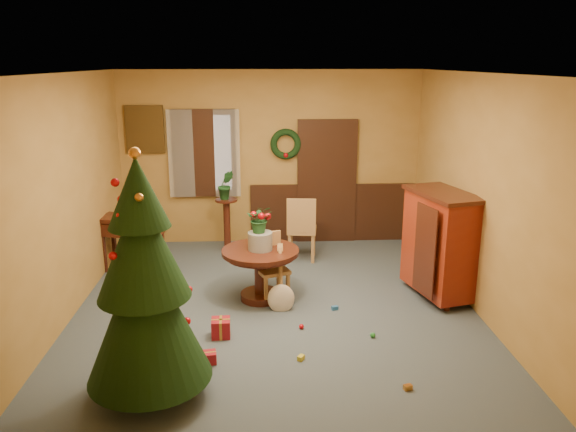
{
  "coord_description": "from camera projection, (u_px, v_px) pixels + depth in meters",
  "views": [
    {
      "loc": [
        -0.17,
        -6.59,
        3.04
      ],
      "look_at": [
        0.18,
        0.4,
        1.09
      ],
      "focal_mm": 35.0,
      "sensor_mm": 36.0,
      "label": 1
    }
  ],
  "objects": [
    {
      "name": "gift_a",
      "position": [
        151.0,
        358.0,
        5.77
      ],
      "size": [
        0.38,
        0.33,
        0.17
      ],
      "color": "brown",
      "rests_on": "floor"
    },
    {
      "name": "centerpiece_plant",
      "position": [
        260.0,
        219.0,
        7.11
      ],
      "size": [
        0.32,
        0.28,
        0.36
      ],
      "primitive_type": "imported",
      "color": "#1E4C23",
      "rests_on": "urn"
    },
    {
      "name": "chair_far",
      "position": [
        302.0,
        227.0,
        8.68
      ],
      "size": [
        0.5,
        0.5,
        1.03
      ],
      "color": "#8F5D39",
      "rests_on": "floor"
    },
    {
      "name": "christmas_tree",
      "position": [
        144.0,
        285.0,
        4.97
      ],
      "size": [
        1.14,
        1.14,
        2.35
      ],
      "color": "#382111",
      "rests_on": "floor"
    },
    {
      "name": "urn",
      "position": [
        260.0,
        241.0,
        7.19
      ],
      "size": [
        0.31,
        0.31,
        0.23
      ],
      "primitive_type": "cylinder",
      "color": "slate",
      "rests_on": "dining_table"
    },
    {
      "name": "guitar",
      "position": [
        281.0,
        281.0,
        6.95
      ],
      "size": [
        0.35,
        0.52,
        0.78
      ],
      "primitive_type": null,
      "rotation": [
        -0.49,
        0.0,
        0.02
      ],
      "color": "beige",
      "rests_on": "floor"
    },
    {
      "name": "stand_plant",
      "position": [
        226.0,
        185.0,
        8.86
      ],
      "size": [
        0.3,
        0.26,
        0.46
      ],
      "primitive_type": "imported",
      "rotation": [
        0.0,
        0.0,
        0.23
      ],
      "color": "#19471E",
      "rests_on": "plant_stand"
    },
    {
      "name": "toy_c",
      "position": [
        301.0,
        358.0,
        5.89
      ],
      "size": [
        0.09,
        0.09,
        0.05
      ],
      "primitive_type": "cube",
      "rotation": [
        0.0,
        0.0,
        0.97
      ],
      "color": "gold",
      "rests_on": "floor"
    },
    {
      "name": "toy_b",
      "position": [
        373.0,
        335.0,
        6.36
      ],
      "size": [
        0.06,
        0.06,
        0.06
      ],
      "primitive_type": "sphere",
      "color": "#228031",
      "rests_on": "floor"
    },
    {
      "name": "gift_b",
      "position": [
        221.0,
        328.0,
        6.37
      ],
      "size": [
        0.22,
        0.22,
        0.21
      ],
      "color": "maroon",
      "rests_on": "floor"
    },
    {
      "name": "gift_d",
      "position": [
        200.0,
        358.0,
        5.81
      ],
      "size": [
        0.36,
        0.19,
        0.12
      ],
      "color": "maroon",
      "rests_on": "floor"
    },
    {
      "name": "writing_desk",
      "position": [
        132.0,
        230.0,
        8.28
      ],
      "size": [
        1.01,
        0.65,
        0.82
      ],
      "color": "black",
      "rests_on": "floor"
    },
    {
      "name": "toy_e",
      "position": [
        408.0,
        387.0,
        5.36
      ],
      "size": [
        0.09,
        0.07,
        0.05
      ],
      "primitive_type": "cube",
      "rotation": [
        0.0,
        0.0,
        0.29
      ],
      "color": "#C87F2F",
      "rests_on": "floor"
    },
    {
      "name": "chair_near",
      "position": [
        270.0,
        264.0,
        7.33
      ],
      "size": [
        0.49,
        0.49,
        0.88
      ],
      "color": "#8F5D39",
      "rests_on": "floor"
    },
    {
      "name": "dining_table",
      "position": [
        261.0,
        265.0,
        7.27
      ],
      "size": [
        1.0,
        1.0,
        0.69
      ],
      "color": "black",
      "rests_on": "floor"
    },
    {
      "name": "sideboard",
      "position": [
        440.0,
        242.0,
        7.29
      ],
      "size": [
        0.85,
        1.23,
        1.43
      ],
      "color": "#59100A",
      "rests_on": "floor"
    },
    {
      "name": "room_envelope",
      "position": [
        283.0,
        178.0,
        9.47
      ],
      "size": [
        5.5,
        5.5,
        5.5
      ],
      "color": "#3A4554",
      "rests_on": "ground"
    },
    {
      "name": "gift_c",
      "position": [
        154.0,
        350.0,
        5.95
      ],
      "size": [
        0.32,
        0.32,
        0.15
      ],
      "color": "brown",
      "rests_on": "floor"
    },
    {
      "name": "toy_d",
      "position": [
        301.0,
        327.0,
        6.57
      ],
      "size": [
        0.06,
        0.06,
        0.06
      ],
      "primitive_type": "sphere",
      "color": "#B70C14",
      "rests_on": "floor"
    },
    {
      "name": "toy_a",
      "position": [
        335.0,
        308.0,
        7.07
      ],
      "size": [
        0.09,
        0.07,
        0.05
      ],
      "primitive_type": "cube",
      "rotation": [
        0.0,
        0.0,
        0.3
      ],
      "color": "#245E9E",
      "rests_on": "floor"
    },
    {
      "name": "plant_stand",
      "position": [
        227.0,
        220.0,
        9.01
      ],
      "size": [
        0.35,
        0.35,
        0.91
      ],
      "color": "black",
      "rests_on": "floor"
    }
  ]
}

